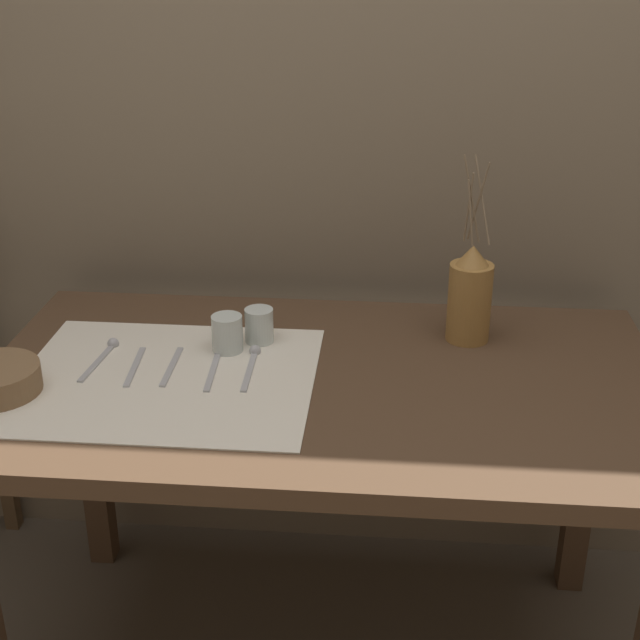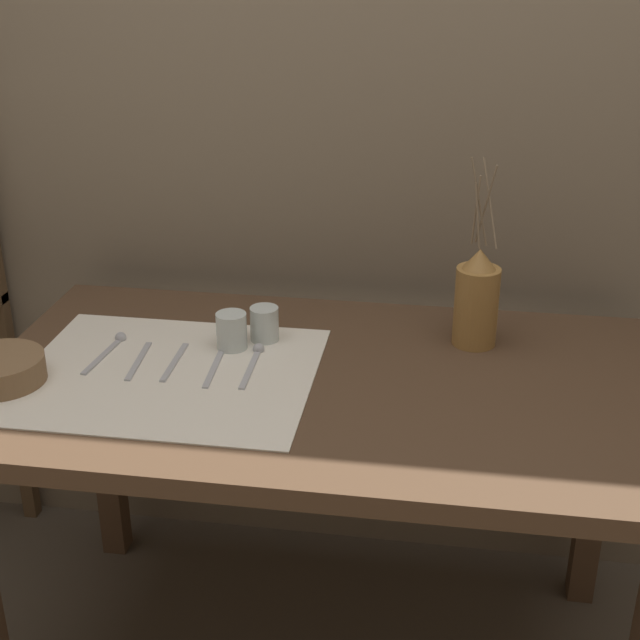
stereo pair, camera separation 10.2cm
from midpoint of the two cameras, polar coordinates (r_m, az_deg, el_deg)
stone_wall_back at (r=2.04m, az=3.74°, el=14.57°), size 7.00×0.06×2.40m
wooden_table at (r=1.77m, az=1.74°, el=-6.32°), size 1.33×0.76×0.73m
linen_cloth at (r=1.75m, az=-8.06°, el=-3.43°), size 0.57×0.48×0.00m
pitcher_with_flowers at (r=1.86m, az=11.54°, el=1.25°), size 0.09×0.09×0.39m
wooden_bowl at (r=1.78m, az=-18.30°, el=-3.09°), size 0.17×0.17×0.05m
glass_tumbler_near at (r=1.82m, az=-4.10°, el=-0.72°), size 0.06×0.06×0.08m
glass_tumbler_far at (r=1.85m, az=-2.01°, el=-0.26°), size 0.06×0.06×0.07m
spoon_outer at (r=1.88m, az=-11.53°, el=-1.55°), size 0.03×0.18×0.02m
fork_outer at (r=1.80m, az=-9.95°, el=-2.61°), size 0.02×0.17×0.00m
knife_center at (r=1.79m, az=-7.69°, el=-2.70°), size 0.01×0.17×0.00m
fork_inner at (r=1.75m, az=-5.15°, el=-3.09°), size 0.02×0.17×0.00m
spoon_inner at (r=1.79m, az=-2.52°, el=-2.33°), size 0.02×0.18×0.02m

